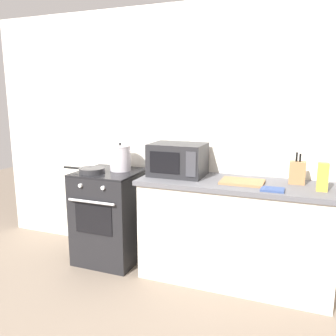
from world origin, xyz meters
TOP-DOWN VIEW (x-y plane):
  - ground_plane at (0.00, 0.00)m, footprint 10.00×10.00m
  - back_wall at (0.30, 0.97)m, footprint 4.40×0.10m
  - lower_cabinet_right at (0.90, 0.62)m, footprint 1.64×0.56m
  - countertop_right at (0.90, 0.62)m, footprint 1.70×0.60m
  - stove at (-0.35, 0.60)m, footprint 0.60×0.64m
  - stock_pot at (-0.26, 0.68)m, footprint 0.30×0.21m
  - frying_pan at (-0.47, 0.48)m, footprint 0.45×0.25m
  - microwave at (0.34, 0.68)m, footprint 0.50×0.37m
  - cutting_board at (0.96, 0.60)m, footprint 0.36×0.26m
  - knife_block at (1.39, 0.74)m, footprint 0.13×0.10m
  - pasta_box at (1.58, 0.57)m, footprint 0.08×0.08m
  - oven_mitt at (1.22, 0.44)m, footprint 0.18×0.14m

SIDE VIEW (x-z plane):
  - ground_plane at x=0.00m, z-range 0.00..0.00m
  - lower_cabinet_right at x=0.90m, z-range 0.00..0.88m
  - stove at x=-0.35m, z-range 0.00..0.92m
  - countertop_right at x=0.90m, z-range 0.88..0.92m
  - oven_mitt at x=1.22m, z-range 0.92..0.94m
  - cutting_board at x=0.96m, z-range 0.92..0.94m
  - frying_pan at x=-0.47m, z-range 0.92..0.97m
  - knife_block at x=1.39m, z-range 0.88..1.15m
  - pasta_box at x=1.58m, z-range 0.92..1.14m
  - stock_pot at x=-0.26m, z-range 0.91..1.19m
  - microwave at x=0.34m, z-range 0.92..1.22m
  - back_wall at x=0.30m, z-range 0.00..2.50m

